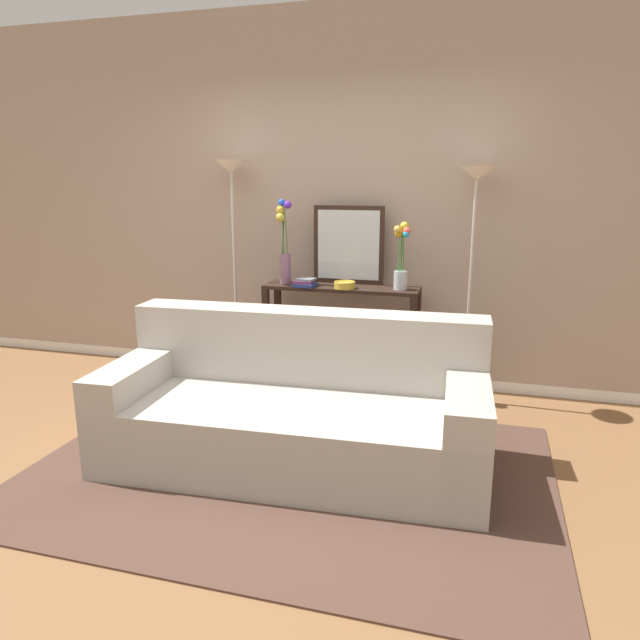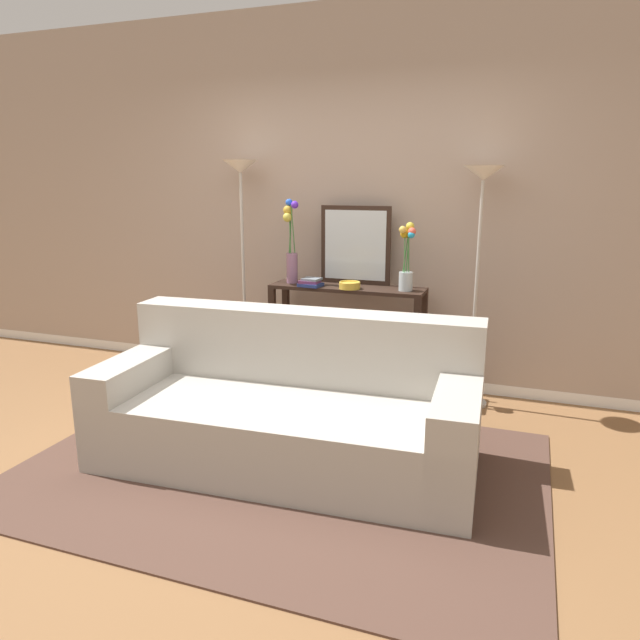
# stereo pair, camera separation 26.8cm
# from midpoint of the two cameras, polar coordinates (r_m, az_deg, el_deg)

# --- Properties ---
(ground_plane) EXTENTS (16.00, 16.00, 0.02)m
(ground_plane) POSITION_cam_midpoint_polar(r_m,az_deg,el_deg) (3.50, -9.23, -15.37)
(ground_plane) COLOR brown
(back_wall) EXTENTS (12.00, 0.15, 3.00)m
(back_wall) POSITION_cam_midpoint_polar(r_m,az_deg,el_deg) (4.90, -0.09, 11.50)
(back_wall) COLOR white
(back_wall) RESTS_ON ground
(area_rug) EXTENTS (3.00, 2.09, 0.01)m
(area_rug) POSITION_cam_midpoint_polar(r_m,az_deg,el_deg) (3.55, -5.37, -14.56)
(area_rug) COLOR #51382D
(area_rug) RESTS_ON ground
(couch) EXTENTS (2.27, 1.06, 0.88)m
(couch) POSITION_cam_midpoint_polar(r_m,az_deg,el_deg) (3.56, -4.56, -9.05)
(couch) COLOR #ADA89E
(couch) RESTS_ON ground
(console_table) EXTENTS (1.22, 0.33, 0.86)m
(console_table) POSITION_cam_midpoint_polar(r_m,az_deg,el_deg) (4.66, 0.43, -0.03)
(console_table) COLOR black
(console_table) RESTS_ON ground
(floor_lamp_left) EXTENTS (0.28, 0.28, 1.82)m
(floor_lamp_left) POSITION_cam_midpoint_polar(r_m,az_deg,el_deg) (4.87, -10.10, 10.54)
(floor_lamp_left) COLOR #B7B2A8
(floor_lamp_left) RESTS_ON ground
(floor_lamp_right) EXTENTS (0.28, 0.28, 1.77)m
(floor_lamp_right) POSITION_cam_midpoint_polar(r_m,az_deg,el_deg) (4.39, 13.10, 9.51)
(floor_lamp_right) COLOR #B7B2A8
(floor_lamp_right) RESTS_ON ground
(wall_mirror) EXTENTS (0.57, 0.02, 0.62)m
(wall_mirror) POSITION_cam_midpoint_polar(r_m,az_deg,el_deg) (4.68, 1.14, 7.32)
(wall_mirror) COLOR black
(wall_mirror) RESTS_ON console_table
(vase_tall_flowers) EXTENTS (0.13, 0.10, 0.67)m
(vase_tall_flowers) POSITION_cam_midpoint_polar(r_m,az_deg,el_deg) (4.71, -5.18, 7.17)
(vase_tall_flowers) COLOR gray
(vase_tall_flowers) RESTS_ON console_table
(vase_short_flowers) EXTENTS (0.13, 0.12, 0.51)m
(vase_short_flowers) POSITION_cam_midpoint_polar(r_m,az_deg,el_deg) (4.45, 6.22, 5.85)
(vase_short_flowers) COLOR silver
(vase_short_flowers) RESTS_ON console_table
(fruit_bowl) EXTENTS (0.16, 0.16, 0.05)m
(fruit_bowl) POSITION_cam_midpoint_polar(r_m,az_deg,el_deg) (4.50, 0.71, 3.45)
(fruit_bowl) COLOR gold
(fruit_bowl) RESTS_ON console_table
(book_stack) EXTENTS (0.19, 0.16, 0.07)m
(book_stack) POSITION_cam_midpoint_polar(r_m,az_deg,el_deg) (4.59, -3.17, 3.65)
(book_stack) COLOR navy
(book_stack) RESTS_ON console_table
(book_row_under_console) EXTENTS (0.42, 0.18, 0.13)m
(book_row_under_console) POSITION_cam_midpoint_polar(r_m,az_deg,el_deg) (4.89, -2.84, -5.75)
(book_row_under_console) COLOR #B77F33
(book_row_under_console) RESTS_ON ground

